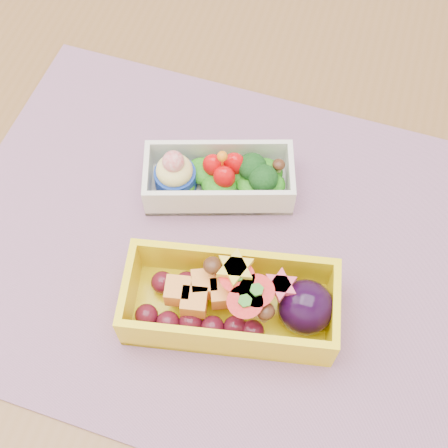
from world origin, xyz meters
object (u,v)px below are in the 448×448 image
(bento_white, at_px, (218,177))
(bento_yellow, at_px, (235,302))
(table, at_px, (208,259))
(placemat, at_px, (215,245))

(bento_white, height_order, bento_yellow, bento_yellow)
(table, height_order, placemat, placemat)
(placemat, xyz_separation_m, bento_white, (-0.02, 0.06, 0.02))
(table, xyz_separation_m, bento_yellow, (0.06, -0.09, 0.13))
(bento_white, relative_size, bento_yellow, 0.81)
(table, relative_size, bento_yellow, 5.96)
(bento_white, bearing_deg, bento_yellow, -83.77)
(placemat, bearing_deg, bento_white, 104.22)
(placemat, distance_m, bento_white, 0.07)
(table, relative_size, placemat, 2.29)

